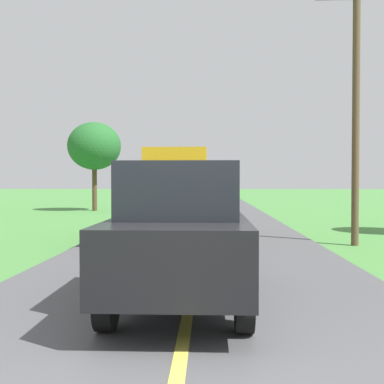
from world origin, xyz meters
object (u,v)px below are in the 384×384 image
Objects in this scene: utility_pole_roadside at (356,103)px; roadside_tree_mid_right at (94,146)px; banana_truck_near at (174,190)px; following_car at (182,231)px.

roadside_tree_mid_right is at bearing 126.96° from utility_pole_roadside.
roadside_tree_mid_right is at bearing 114.80° from banana_truck_near.
banana_truck_near is 1.10× the size of roadside_tree_mid_right.
utility_pole_roadside is 1.36× the size of roadside_tree_mid_right.
following_car is (6.48, -20.81, -2.77)m from roadside_tree_mid_right.
utility_pole_roadside is at bearing -21.68° from banana_truck_near.
utility_pole_roadside is (5.13, -2.04, 2.42)m from banana_truck_near.
following_car is (-4.36, -6.40, -2.82)m from utility_pole_roadside.
roadside_tree_mid_right is 21.97m from following_car.
following_car is at bearing -84.81° from banana_truck_near.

